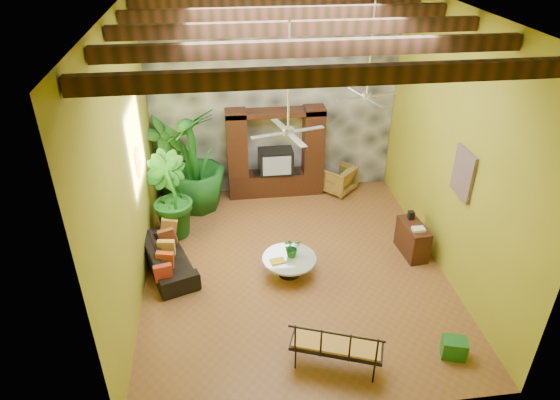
{
  "coord_description": "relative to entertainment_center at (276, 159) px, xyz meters",
  "views": [
    {
      "loc": [
        -1.32,
        -8.08,
        6.44
      ],
      "look_at": [
        -0.26,
        0.2,
        1.52
      ],
      "focal_mm": 32.0,
      "sensor_mm": 36.0,
      "label": 1
    }
  ],
  "objects": [
    {
      "name": "ceiling_fan_front",
      "position": [
        -0.2,
        -3.54,
        2.44
      ],
      "size": [
        1.28,
        1.28,
        1.86
      ],
      "color": "silver",
      "rests_on": "ceiling"
    },
    {
      "name": "stone_accent_wall",
      "position": [
        0.0,
        0.3,
        1.53
      ],
      "size": [
        5.98,
        0.1,
        4.98
      ],
      "primitive_type": "cube",
      "color": "#35383C",
      "rests_on": "ground"
    },
    {
      "name": "side_console",
      "position": [
        2.56,
        -2.96,
        -0.61
      ],
      "size": [
        0.48,
        0.92,
        0.71
      ],
      "primitive_type": "cube",
      "rotation": [
        0.0,
        0.0,
        0.09
      ],
      "color": "#3D2113",
      "rests_on": "ground"
    },
    {
      "name": "green_bin",
      "position": [
        2.26,
        -5.79,
        -0.79
      ],
      "size": [
        0.46,
        0.4,
        0.34
      ],
      "primitive_type": "cube",
      "rotation": [
        0.0,
        0.0,
        -0.3
      ],
      "color": "#1E703B",
      "rests_on": "ground"
    },
    {
      "name": "ceiling_beams",
      "position": [
        0.0,
        -3.14,
        3.81
      ],
      "size": [
        5.95,
        5.36,
        0.22
      ],
      "color": "#3B1D12",
      "rests_on": "ceiling"
    },
    {
      "name": "left_wall",
      "position": [
        -3.0,
        -3.14,
        1.53
      ],
      "size": [
        0.02,
        7.0,
        5.0
      ],
      "primitive_type": "cube",
      "color": "olive",
      "rests_on": "ground"
    },
    {
      "name": "ceiling_fan_back",
      "position": [
        1.6,
        -1.94,
        2.44
      ],
      "size": [
        1.28,
        1.28,
        1.86
      ],
      "color": "silver",
      "rests_on": "ceiling"
    },
    {
      "name": "ceiling",
      "position": [
        0.0,
        -3.14,
        4.03
      ],
      "size": [
        6.0,
        7.0,
        0.02
      ],
      "primitive_type": "cube",
      "color": "silver",
      "rests_on": "back_wall"
    },
    {
      "name": "yellow_tray",
      "position": [
        -0.37,
        -3.43,
        -0.55
      ],
      "size": [
        0.31,
        0.25,
        0.03
      ],
      "primitive_type": "cube",
      "rotation": [
        0.0,
        0.0,
        0.19
      ],
      "color": "yellow",
      "rests_on": "coffee_table"
    },
    {
      "name": "right_wall",
      "position": [
        3.0,
        -3.14,
        1.53
      ],
      "size": [
        0.02,
        7.0,
        5.0
      ],
      "primitive_type": "cube",
      "color": "olive",
      "rests_on": "ground"
    },
    {
      "name": "tall_plant_b",
      "position": [
        -2.54,
        -1.54,
        0.01
      ],
      "size": [
        1.37,
        1.36,
        1.94
      ],
      "primitive_type": "imported",
      "rotation": [
        0.0,
        0.0,
        2.37
      ],
      "color": "#175A1C",
      "rests_on": "ground"
    },
    {
      "name": "wall_art_mask",
      "position": [
        -2.96,
        -2.14,
        1.13
      ],
      "size": [
        0.06,
        0.32,
        0.55
      ],
      "primitive_type": "cube",
      "color": "yellow",
      "rests_on": "left_wall"
    },
    {
      "name": "entertainment_center",
      "position": [
        0.0,
        0.0,
        0.0
      ],
      "size": [
        2.4,
        0.55,
        2.3
      ],
      "color": "black",
      "rests_on": "ground"
    },
    {
      "name": "centerpiece_plant",
      "position": [
        -0.06,
        -3.26,
        -0.37
      ],
      "size": [
        0.44,
        0.41,
        0.39
      ],
      "primitive_type": "imported",
      "rotation": [
        0.0,
        0.0,
        0.36
      ],
      "color": "#1A6521",
      "rests_on": "coffee_table"
    },
    {
      "name": "iron_bench",
      "position": [
        0.28,
        -5.83,
        -0.42
      ],
      "size": [
        1.53,
        1.01,
        0.57
      ],
      "rotation": [
        0.0,
        0.0,
        -0.35
      ],
      "color": "black",
      "rests_on": "ground"
    },
    {
      "name": "tall_plant_a",
      "position": [
        -2.65,
        0.01,
        0.14
      ],
      "size": [
        1.38,
        1.4,
        2.22
      ],
      "primitive_type": "imported",
      "rotation": [
        0.0,
        0.0,
        0.82
      ],
      "color": "#25671B",
      "rests_on": "ground"
    },
    {
      "name": "tall_plant_c",
      "position": [
        -1.98,
        -0.43,
        0.29
      ],
      "size": [
        1.9,
        1.9,
        2.5
      ],
      "primitive_type": "imported",
      "rotation": [
        0.0,
        0.0,
        4.21
      ],
      "color": "#175A1B",
      "rests_on": "ground"
    },
    {
      "name": "back_wall",
      "position": [
        0.0,
        0.36,
        1.53
      ],
      "size": [
        6.0,
        0.02,
        5.0
      ],
      "primitive_type": "cube",
      "color": "olive",
      "rests_on": "ground"
    },
    {
      "name": "ground",
      "position": [
        0.0,
        -3.14,
        -0.97
      ],
      "size": [
        7.0,
        7.0,
        0.0
      ],
      "primitive_type": "plane",
      "color": "brown",
      "rests_on": "ground"
    },
    {
      "name": "wall_art_painting",
      "position": [
        2.96,
        -3.74,
        1.33
      ],
      "size": [
        0.06,
        0.7,
        0.9
      ],
      "primitive_type": "cube",
      "color": "#274E8F",
      "rests_on": "right_wall"
    },
    {
      "name": "coffee_table",
      "position": [
        -0.13,
        -3.33,
        -0.71
      ],
      "size": [
        1.08,
        1.08,
        0.4
      ],
      "rotation": [
        0.0,
        0.0,
        0.17
      ],
      "color": "black",
      "rests_on": "ground"
    },
    {
      "name": "sofa",
      "position": [
        -2.56,
        -2.82,
        -0.68
      ],
      "size": [
        1.37,
        2.11,
        0.57
      ],
      "primitive_type": "imported",
      "rotation": [
        0.0,
        0.0,
        1.9
      ],
      "color": "black",
      "rests_on": "ground"
    },
    {
      "name": "wicker_armchair",
      "position": [
        1.61,
        -0.09,
        -0.61
      ],
      "size": [
        1.08,
        1.08,
        0.71
      ],
      "primitive_type": "imported",
      "rotation": [
        0.0,
        0.0,
        3.92
      ],
      "color": "brown",
      "rests_on": "ground"
    }
  ]
}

